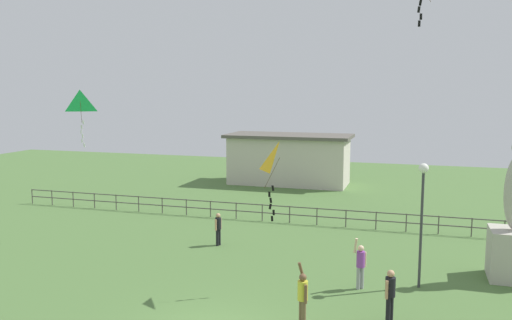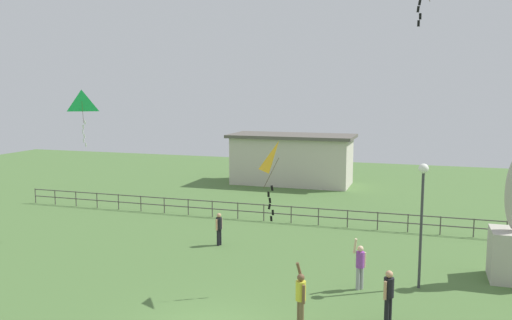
% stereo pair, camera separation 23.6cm
% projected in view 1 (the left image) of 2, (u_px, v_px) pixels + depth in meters
% --- Properties ---
extents(lamppost, '(0.36, 0.36, 4.64)m').
position_uv_depth(lamppost, '(422.00, 198.00, 19.11)').
color(lamppost, '#38383D').
rests_on(lamppost, ground_plane).
extents(person_0, '(0.32, 0.47, 1.72)m').
position_uv_depth(person_0, '(390.00, 293.00, 16.42)').
color(person_0, black).
rests_on(person_0, ground_plane).
extents(person_1, '(0.39, 0.53, 2.00)m').
position_uv_depth(person_1, '(303.00, 296.00, 16.14)').
color(person_1, brown).
rests_on(person_1, ground_plane).
extents(person_2, '(0.48, 0.39, 1.93)m').
position_uv_depth(person_2, '(361.00, 263.00, 19.26)').
color(person_2, '#99999E').
rests_on(person_2, ground_plane).
extents(person_3, '(0.29, 0.45, 1.54)m').
position_uv_depth(person_3, '(218.00, 227.00, 24.70)').
color(person_3, black).
rests_on(person_3, ground_plane).
extents(kite_0, '(1.10, 0.83, 2.75)m').
position_uv_depth(kite_0, '(80.00, 103.00, 25.04)').
color(kite_0, '#1EB759').
extents(kite_1, '(0.94, 0.99, 2.81)m').
position_uv_depth(kite_1, '(279.00, 161.00, 18.55)').
color(kite_1, yellow).
extents(waterfront_railing, '(36.02, 0.06, 0.95)m').
position_uv_depth(waterfront_railing, '(302.00, 213.00, 28.73)').
color(waterfront_railing, '#4C4742').
rests_on(waterfront_railing, ground_plane).
extents(pavilion_building, '(9.56, 4.40, 3.86)m').
position_uv_depth(pavilion_building, '(289.00, 159.00, 40.99)').
color(pavilion_building, beige).
rests_on(pavilion_building, ground_plane).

